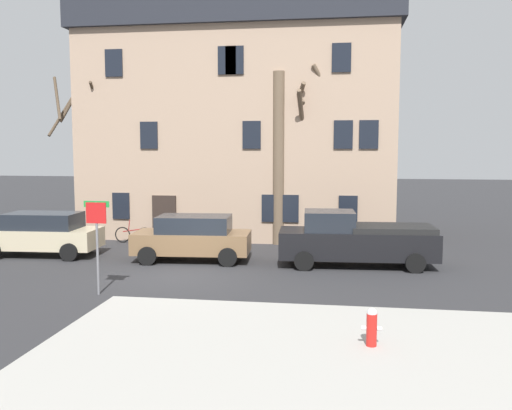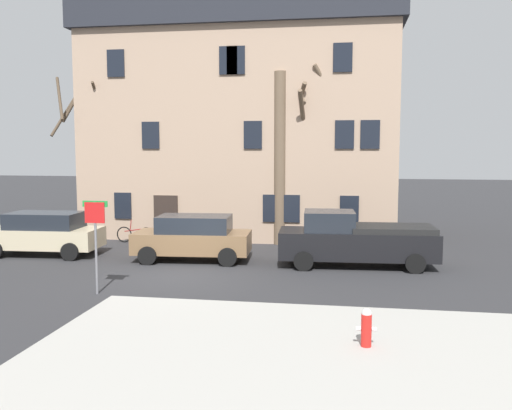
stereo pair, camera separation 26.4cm
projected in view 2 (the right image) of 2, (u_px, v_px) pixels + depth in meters
name	position (u px, v px, depth m)	size (l,w,h in m)	color
ground_plane	(178.00, 276.00, 18.41)	(120.00, 120.00, 0.00)	#2D2D30
sidewalk_slab	(317.00, 359.00, 11.02)	(11.88, 7.29, 0.12)	#A8A59E
building_main	(246.00, 120.00, 28.22)	(15.04, 8.63, 11.19)	tan
tree_bare_near	(80.00, 152.00, 25.99)	(2.35, 2.51, 7.55)	#4C3D2D
tree_bare_mid	(282.00, 151.00, 24.18)	(2.89, 2.67, 8.28)	brown
tree_bare_far	(317.00, 152.00, 24.55)	(2.45, 2.82, 7.77)	brown
car_beige_wagon	(44.00, 233.00, 21.93)	(4.55, 2.23, 1.70)	#C6B793
car_brown_wagon	(193.00, 237.00, 20.88)	(4.44, 2.30, 1.71)	brown
pickup_truck_black	(356.00, 240.00, 19.88)	(5.66, 2.38, 1.99)	black
fire_hydrant	(366.00, 327.00, 11.54)	(0.42, 0.22, 0.81)	red
street_sign_pole	(95.00, 229.00, 15.99)	(0.76, 0.07, 2.73)	slate
bicycle_leaning	(135.00, 234.00, 24.88)	(1.75, 0.07, 1.03)	black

